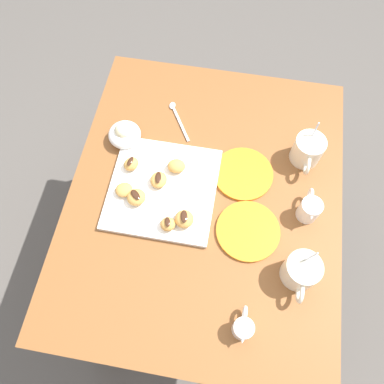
# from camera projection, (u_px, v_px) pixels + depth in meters

# --- Properties ---
(ground_plane) EXTENTS (8.00, 8.00, 0.00)m
(ground_plane) POSITION_uv_depth(u_px,v_px,m) (200.00, 259.00, 1.76)
(ground_plane) COLOR #514C47
(dining_table) EXTENTS (0.98, 0.81, 0.71)m
(dining_table) POSITION_uv_depth(u_px,v_px,m) (203.00, 213.00, 1.24)
(dining_table) COLOR brown
(dining_table) RESTS_ON ground_plane
(pastry_plate_square) EXTENTS (0.31, 0.31, 0.02)m
(pastry_plate_square) POSITION_uv_depth(u_px,v_px,m) (163.00, 189.00, 1.12)
(pastry_plate_square) COLOR white
(pastry_plate_square) RESTS_ON dining_table
(coffee_mug_cream_left) EXTENTS (0.13, 0.09, 0.14)m
(coffee_mug_cream_left) POSITION_uv_depth(u_px,v_px,m) (308.00, 150.00, 1.13)
(coffee_mug_cream_left) COLOR silver
(coffee_mug_cream_left) RESTS_ON dining_table
(coffee_mug_cream_right) EXTENTS (0.13, 0.09, 0.14)m
(coffee_mug_cream_right) POSITION_uv_depth(u_px,v_px,m) (301.00, 271.00, 0.98)
(coffee_mug_cream_right) COLOR silver
(coffee_mug_cream_right) RESTS_ON dining_table
(cream_pitcher_white) EXTENTS (0.10, 0.06, 0.07)m
(cream_pitcher_white) POSITION_uv_depth(u_px,v_px,m) (310.00, 209.00, 1.06)
(cream_pitcher_white) COLOR white
(cream_pitcher_white) RESTS_ON dining_table
(ice_cream_bowl) EXTENTS (0.10, 0.10, 0.08)m
(ice_cream_bowl) POSITION_uv_depth(u_px,v_px,m) (124.00, 134.00, 1.18)
(ice_cream_bowl) COLOR white
(ice_cream_bowl) RESTS_ON dining_table
(chocolate_sauce_pitcher) EXTENTS (0.09, 0.05, 0.06)m
(chocolate_sauce_pitcher) POSITION_uv_depth(u_px,v_px,m) (243.00, 328.00, 0.94)
(chocolate_sauce_pitcher) COLOR white
(chocolate_sauce_pitcher) RESTS_ON dining_table
(saucer_orange_left) EXTENTS (0.18, 0.18, 0.01)m
(saucer_orange_left) POSITION_uv_depth(u_px,v_px,m) (248.00, 231.00, 1.07)
(saucer_orange_left) COLOR orange
(saucer_orange_left) RESTS_ON dining_table
(saucer_orange_right) EXTENTS (0.18, 0.18, 0.01)m
(saucer_orange_right) POSITION_uv_depth(u_px,v_px,m) (243.00, 174.00, 1.15)
(saucer_orange_right) COLOR orange
(saucer_orange_right) RESTS_ON dining_table
(loose_spoon_near_saucer) EXTENTS (0.14, 0.09, 0.01)m
(loose_spoon_near_saucer) POSITION_uv_depth(u_px,v_px,m) (177.00, 117.00, 1.24)
(loose_spoon_near_saucer) COLOR silver
(loose_spoon_near_saucer) RESTS_ON dining_table
(beignet_0) EXTENTS (0.04, 0.05, 0.03)m
(beignet_0) POSITION_uv_depth(u_px,v_px,m) (168.00, 224.00, 1.05)
(beignet_0) COLOR #D19347
(beignet_0) RESTS_ON pastry_plate_square
(chocolate_drizzle_0) EXTENTS (0.03, 0.02, 0.00)m
(chocolate_drizzle_0) POSITION_uv_depth(u_px,v_px,m) (167.00, 222.00, 1.04)
(chocolate_drizzle_0) COLOR #381E11
(chocolate_drizzle_0) RESTS_ON beignet_0
(beignet_1) EXTENTS (0.05, 0.06, 0.03)m
(beignet_1) POSITION_uv_depth(u_px,v_px,m) (176.00, 166.00, 1.13)
(beignet_1) COLOR #D19347
(beignet_1) RESTS_ON pastry_plate_square
(beignet_2) EXTENTS (0.06, 0.07, 0.03)m
(beignet_2) POSITION_uv_depth(u_px,v_px,m) (124.00, 190.00, 1.10)
(beignet_2) COLOR #D19347
(beignet_2) RESTS_ON pastry_plate_square
(beignet_3) EXTENTS (0.06, 0.05, 0.03)m
(beignet_3) POSITION_uv_depth(u_px,v_px,m) (159.00, 180.00, 1.11)
(beignet_3) COLOR #D19347
(beignet_3) RESTS_ON pastry_plate_square
(chocolate_drizzle_3) EXTENTS (0.04, 0.02, 0.00)m
(chocolate_drizzle_3) POSITION_uv_depth(u_px,v_px,m) (158.00, 177.00, 1.10)
(chocolate_drizzle_3) COLOR #381E11
(chocolate_drizzle_3) RESTS_ON beignet_3
(beignet_4) EXTENTS (0.05, 0.05, 0.04)m
(beignet_4) POSITION_uv_depth(u_px,v_px,m) (184.00, 219.00, 1.06)
(beignet_4) COLOR #D19347
(beignet_4) RESTS_ON pastry_plate_square
(chocolate_drizzle_4) EXTENTS (0.04, 0.03, 0.00)m
(chocolate_drizzle_4) POSITION_uv_depth(u_px,v_px,m) (184.00, 216.00, 1.04)
(chocolate_drizzle_4) COLOR #381E11
(chocolate_drizzle_4) RESTS_ON beignet_4
(beignet_5) EXTENTS (0.07, 0.08, 0.03)m
(beignet_5) POSITION_uv_depth(u_px,v_px,m) (136.00, 197.00, 1.09)
(beignet_5) COLOR #D19347
(beignet_5) RESTS_ON pastry_plate_square
(chocolate_drizzle_5) EXTENTS (0.04, 0.04, 0.00)m
(chocolate_drizzle_5) POSITION_uv_depth(u_px,v_px,m) (135.00, 195.00, 1.07)
(chocolate_drizzle_5) COLOR #381E11
(chocolate_drizzle_5) RESTS_ON beignet_5
(beignet_6) EXTENTS (0.06, 0.06, 0.03)m
(beignet_6) POSITION_uv_depth(u_px,v_px,m) (131.00, 164.00, 1.13)
(beignet_6) COLOR #D19347
(beignet_6) RESTS_ON pastry_plate_square
(chocolate_drizzle_6) EXTENTS (0.04, 0.02, 0.00)m
(chocolate_drizzle_6) POSITION_uv_depth(u_px,v_px,m) (130.00, 161.00, 1.12)
(chocolate_drizzle_6) COLOR #381E11
(chocolate_drizzle_6) RESTS_ON beignet_6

